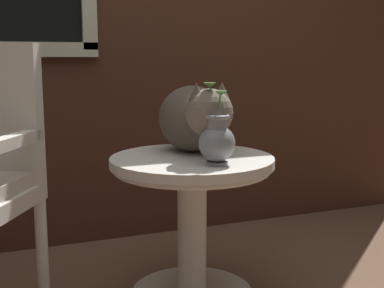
% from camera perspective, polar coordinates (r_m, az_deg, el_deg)
% --- Properties ---
extents(wicker_side_table, '(0.63, 0.63, 0.58)m').
position_cam_1_polar(wicker_side_table, '(2.01, -0.00, -6.44)').
color(wicker_side_table, silver).
rests_on(wicker_side_table, ground_plane).
extents(cat, '(0.29, 0.68, 0.29)m').
position_cam_1_polar(cat, '(2.04, 0.28, 2.92)').
color(cat, brown).
rests_on(cat, wicker_side_table).
extents(pewter_vase_with_ivy, '(0.13, 0.13, 0.29)m').
position_cam_1_polar(pewter_vase_with_ivy, '(1.81, 2.77, 0.51)').
color(pewter_vase_with_ivy, gray).
rests_on(pewter_vase_with_ivy, wicker_side_table).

